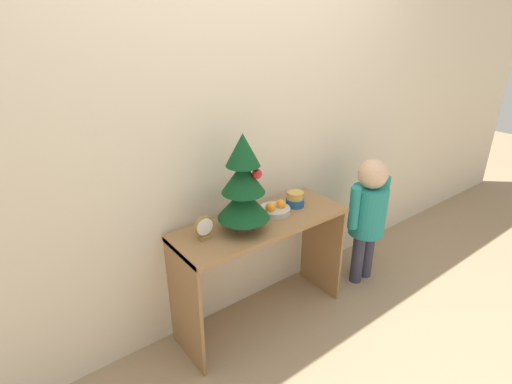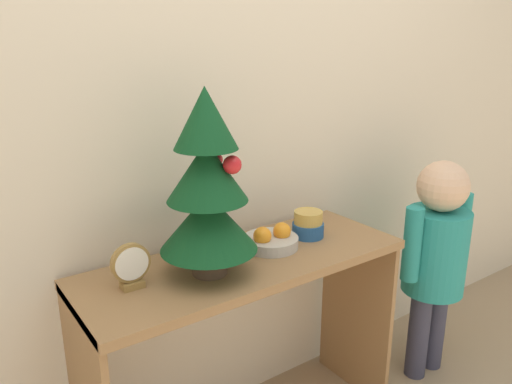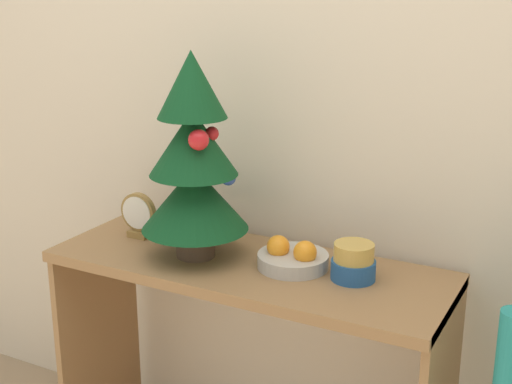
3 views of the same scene
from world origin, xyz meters
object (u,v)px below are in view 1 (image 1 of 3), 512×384
object	(u,v)px
mini_tree	(243,185)
singing_bowl	(295,199)
child_figure	(368,210)
desk_clock	(204,228)
fruit_bowl	(275,209)

from	to	relation	value
mini_tree	singing_bowl	distance (m)	0.49
singing_bowl	child_figure	bearing A→B (deg)	-14.01
mini_tree	child_figure	distance (m)	1.08
singing_bowl	desk_clock	size ratio (longest dim) A/B	0.84
fruit_bowl	desk_clock	distance (m)	0.49
mini_tree	singing_bowl	xyz separation A→B (m)	(0.43, 0.05, -0.22)
fruit_bowl	desk_clock	world-z (taller)	desk_clock
desk_clock	child_figure	xyz separation A→B (m)	(1.22, -0.14, -0.21)
mini_tree	fruit_bowl	size ratio (longest dim) A/B	2.97
mini_tree	fruit_bowl	bearing A→B (deg)	10.40
mini_tree	child_figure	xyz separation A→B (m)	(1.00, -0.09, -0.41)
child_figure	mini_tree	bearing A→B (deg)	174.86
mini_tree	child_figure	size ratio (longest dim) A/B	0.59
desk_clock	singing_bowl	bearing A→B (deg)	0.44
child_figure	singing_bowl	bearing A→B (deg)	165.99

